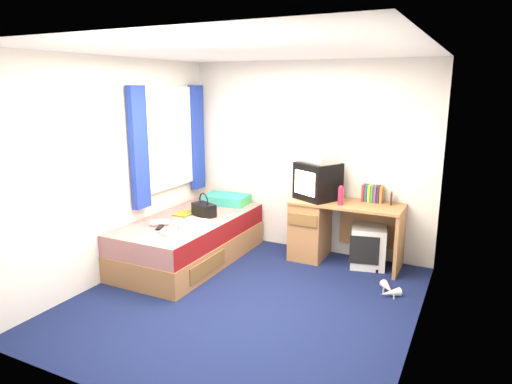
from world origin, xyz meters
The scene contains 20 objects.
ground centered at (0.00, 0.00, 0.00)m, with size 3.40×3.40×0.00m, color #0C1438.
room_shell centered at (0.00, 0.00, 1.45)m, with size 3.40×3.40×3.40m.
bed centered at (-1.10, 0.65, 0.27)m, with size 1.01×2.00×0.54m.
pillow centered at (-1.04, 1.43, 0.60)m, with size 0.57×0.37×0.13m, color #1B70B1.
desk centered at (0.33, 1.44, 0.41)m, with size 1.30×0.55×0.75m.
storage_cube centered at (0.88, 1.44, 0.24)m, with size 0.39×0.39×0.49m, color silver.
crt_tv centered at (0.23, 1.44, 0.97)m, with size 0.59×0.58×0.45m.
vcr centered at (0.23, 1.44, 1.24)m, with size 0.43×0.30×0.08m, color silver.
book_row centered at (0.86, 1.60, 0.85)m, with size 0.24×0.13×0.20m.
picture_frame centered at (1.08, 1.58, 0.82)m, with size 0.02×0.12×0.14m, color black.
pink_water_bottle centered at (0.56, 1.29, 0.85)m, with size 0.06×0.06×0.20m, color #F12240.
aerosol_can centered at (0.54, 1.42, 0.83)m, with size 0.05×0.05×0.16m, color silver.
handbag centered at (-1.00, 0.80, 0.62)m, with size 0.35×0.29×0.29m.
towel centered at (-0.82, 0.34, 0.59)m, with size 0.27×0.23×0.09m, color silver.
magazine centered at (-1.25, 0.77, 0.55)m, with size 0.21×0.28×0.01m, color #C3DC18.
water_bottle centered at (-1.23, 0.24, 0.58)m, with size 0.07×0.07×0.20m, color silver.
colour_swatch_fan centered at (-0.99, 0.01, 0.55)m, with size 0.22×0.06×0.01m, color orange.
remote_control centered at (-1.16, 0.16, 0.55)m, with size 0.05×0.16×0.02m, color black.
window_assembly centered at (-1.55, 0.90, 1.42)m, with size 0.11×1.42×1.40m.
white_heels centered at (1.26, 0.78, 0.04)m, with size 0.26×0.34×0.09m.
Camera 1 is at (1.98, -3.71, 2.10)m, focal length 32.00 mm.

